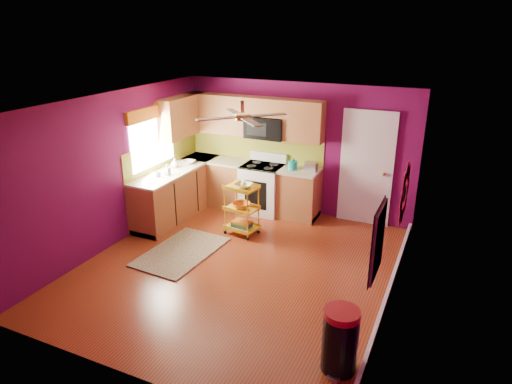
% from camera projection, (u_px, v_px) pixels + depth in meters
% --- Properties ---
extents(ground, '(5.00, 5.00, 0.00)m').
position_uv_depth(ground, '(238.00, 267.00, 6.97)').
color(ground, maroon).
rests_on(ground, ground).
extents(room_envelope, '(4.54, 5.04, 2.52)m').
position_uv_depth(room_envelope, '(238.00, 165.00, 6.38)').
color(room_envelope, '#5F0A42').
rests_on(room_envelope, ground).
extents(lower_cabinets, '(2.81, 2.31, 0.94)m').
position_uv_depth(lower_cabinets, '(218.00, 190.00, 8.88)').
color(lower_cabinets, brown).
rests_on(lower_cabinets, ground).
extents(electric_range, '(0.76, 0.66, 1.13)m').
position_uv_depth(electric_range, '(263.00, 188.00, 8.86)').
color(electric_range, white).
rests_on(electric_range, ground).
extents(upper_cabinetry, '(2.80, 2.30, 1.26)m').
position_uv_depth(upper_cabinetry, '(230.00, 118.00, 8.66)').
color(upper_cabinetry, brown).
rests_on(upper_cabinetry, ground).
extents(left_window, '(0.08, 1.35, 1.08)m').
position_uv_depth(left_window, '(152.00, 128.00, 8.11)').
color(left_window, white).
rests_on(left_window, ground).
extents(panel_door, '(0.95, 0.11, 2.15)m').
position_uv_depth(panel_door, '(366.00, 170.00, 8.18)').
color(panel_door, white).
rests_on(panel_door, ground).
extents(right_wall_art, '(0.04, 2.74, 1.04)m').
position_uv_depth(right_wall_art, '(394.00, 212.00, 5.30)').
color(right_wall_art, black).
rests_on(right_wall_art, ground).
extents(ceiling_fan, '(1.01, 1.01, 0.26)m').
position_uv_depth(ceiling_fan, '(242.00, 116.00, 6.33)').
color(ceiling_fan, '#BF8C3F').
rests_on(ceiling_fan, ground).
extents(shag_rug, '(1.04, 1.60, 0.02)m').
position_uv_depth(shag_rug, '(181.00, 252.00, 7.41)').
color(shag_rug, black).
rests_on(shag_rug, ground).
extents(rolling_cart, '(0.60, 0.48, 0.98)m').
position_uv_depth(rolling_cart, '(242.00, 207.00, 7.89)').
color(rolling_cart, yellow).
rests_on(rolling_cart, ground).
extents(trash_can, '(0.46, 0.47, 0.74)m').
position_uv_depth(trash_can, '(340.00, 340.00, 4.82)').
color(trash_can, black).
rests_on(trash_can, ground).
extents(teal_kettle, '(0.18, 0.18, 0.21)m').
position_uv_depth(teal_kettle, '(293.00, 165.00, 8.45)').
color(teal_kettle, '#149687').
rests_on(teal_kettle, lower_cabinets).
extents(toaster, '(0.22, 0.15, 0.18)m').
position_uv_depth(toaster, '(311.00, 167.00, 8.31)').
color(toaster, beige).
rests_on(toaster, lower_cabinets).
extents(soap_bottle_a, '(0.09, 0.09, 0.20)m').
position_uv_depth(soap_bottle_a, '(167.00, 170.00, 8.14)').
color(soap_bottle_a, '#EA3F72').
rests_on(soap_bottle_a, lower_cabinets).
extents(soap_bottle_b, '(0.14, 0.14, 0.18)m').
position_uv_depth(soap_bottle_b, '(175.00, 163.00, 8.55)').
color(soap_bottle_b, white).
rests_on(soap_bottle_b, lower_cabinets).
extents(counter_dish, '(0.24, 0.24, 0.06)m').
position_uv_depth(counter_dish, '(189.00, 162.00, 8.81)').
color(counter_dish, white).
rests_on(counter_dish, lower_cabinets).
extents(counter_cup, '(0.12, 0.12, 0.10)m').
position_uv_depth(counter_cup, '(157.00, 174.00, 8.06)').
color(counter_cup, white).
rests_on(counter_cup, lower_cabinets).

